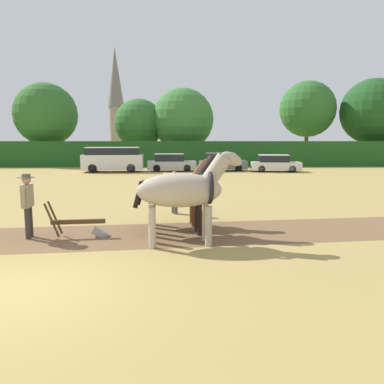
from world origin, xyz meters
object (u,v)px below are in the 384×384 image
(tree_center_right, at_px, (308,109))
(parked_car_left, at_px, (171,163))
(tree_left, at_px, (46,114))
(tree_center_left, at_px, (139,124))
(draft_horse_lead_right, at_px, (180,189))
(farmer_at_plow, at_px, (28,200))
(farmer_beside_team, at_px, (174,189))
(draft_horse_lead_left, at_px, (184,190))
(parked_van, at_px, (113,159))
(tree_right, at_px, (373,111))
(tree_center, at_px, (183,119))
(parked_car_center_left, at_px, (222,162))
(parked_car_center, at_px, (275,164))
(plow, at_px, (83,226))
(church_spire, at_px, (116,99))
(draft_horse_trail_left, at_px, (176,188))

(tree_center_right, relative_size, parked_car_left, 2.19)
(tree_left, height_order, tree_center_left, tree_left)
(tree_center_right, xyz_separation_m, draft_horse_lead_right, (-14.63, -32.83, -4.90))
(farmer_at_plow, relative_size, farmer_beside_team, 1.14)
(farmer_beside_team, bearing_deg, tree_center_left, 72.12)
(draft_horse_lead_right, height_order, parked_car_left, draft_horse_lead_right)
(draft_horse_lead_left, relative_size, parked_van, 0.56)
(tree_right, distance_m, parked_car_left, 25.13)
(tree_center, distance_m, parked_car_center_left, 11.46)
(parked_car_center, bearing_deg, plow, -111.13)
(draft_horse_lead_right, relative_size, parked_car_center_left, 0.68)
(plow, bearing_deg, parked_car_center_left, 68.23)
(parked_car_center, bearing_deg, church_spire, 123.96)
(farmer_beside_team, bearing_deg, tree_left, 90.79)
(tree_left, bearing_deg, farmer_beside_team, -62.70)
(plow, bearing_deg, tree_right, 46.56)
(tree_right, distance_m, farmer_at_plow, 41.60)
(tree_right, bearing_deg, tree_left, -178.45)
(plow, bearing_deg, parked_van, 91.96)
(tree_center_left, bearing_deg, tree_left, -169.05)
(tree_center, height_order, draft_horse_trail_left, tree_center)
(draft_horse_trail_left, distance_m, farmer_at_plow, 4.34)
(draft_horse_lead_left, distance_m, parked_car_center, 23.88)
(tree_center_right, bearing_deg, draft_horse_lead_left, -113.18)
(plow, bearing_deg, draft_horse_lead_right, 0.00)
(church_spire, xyz_separation_m, parked_van, (5.71, -36.09, -8.78))
(tree_left, height_order, farmer_beside_team, tree_left)
(draft_horse_lead_left, distance_m, parked_van, 23.46)
(draft_horse_trail_left, relative_size, farmer_beside_team, 1.71)
(tree_left, xyz_separation_m, draft_horse_lead_right, (14.53, -30.79, -4.11))
(parked_car_left, bearing_deg, farmer_at_plow, -101.73)
(tree_left, distance_m, tree_center, 14.88)
(parked_van, distance_m, parked_car_center, 13.96)
(tree_center_left, relative_size, tree_center_right, 0.78)
(farmer_beside_team, bearing_deg, parked_van, 80.25)
(tree_right, height_order, farmer_at_plow, tree_right)
(parked_car_center_left, relative_size, parked_car_center, 0.97)
(tree_center_right, height_order, draft_horse_lead_right, tree_center_right)
(draft_horse_lead_right, bearing_deg, church_spire, 95.26)
(tree_center, height_order, farmer_beside_team, tree_center)
(tree_center, bearing_deg, church_spire, 114.99)
(farmer_beside_team, bearing_deg, draft_horse_lead_right, -112.49)
(church_spire, bearing_deg, tree_left, -96.40)
(tree_center_left, xyz_separation_m, tree_right, (26.51, -0.92, 1.36))
(church_spire, xyz_separation_m, farmer_beside_team, (11.29, -54.64, -8.97))
(farmer_beside_team, distance_m, parked_car_left, 19.17)
(draft_horse_lead_right, relative_size, farmer_beside_team, 1.79)
(draft_horse_lead_right, relative_size, parked_car_center, 0.66)
(tree_center_left, relative_size, tree_right, 0.77)
(tree_right, distance_m, parked_car_center, 17.93)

